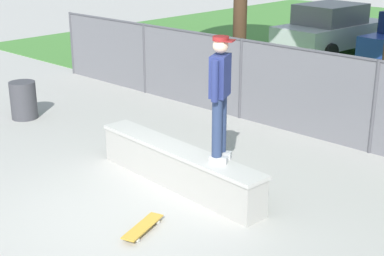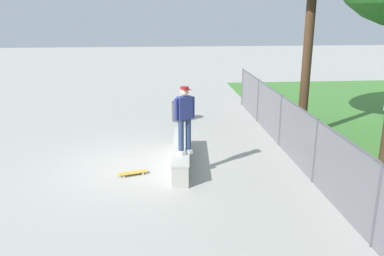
{
  "view_description": "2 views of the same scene",
  "coord_description": "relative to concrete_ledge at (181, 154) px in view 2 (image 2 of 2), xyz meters",
  "views": [
    {
      "loc": [
        5.73,
        -4.57,
        3.83
      ],
      "look_at": [
        -0.22,
        1.81,
        0.81
      ],
      "focal_mm": 52.85,
      "sensor_mm": 36.0,
      "label": 1
    },
    {
      "loc": [
        11.0,
        0.67,
        4.41
      ],
      "look_at": [
        -0.47,
        1.68,
        1.0
      ],
      "focal_mm": 37.34,
      "sensor_mm": 36.0,
      "label": 2
    }
  ],
  "objects": [
    {
      "name": "chainlink_fence",
      "position": [
        0.07,
        3.41,
        0.63
      ],
      "size": [
        15.27,
        0.07,
        1.74
      ],
      "color": "#4C4C51",
      "rests_on": "ground"
    },
    {
      "name": "skateboard",
      "position": [
        0.7,
        -1.4,
        -0.25
      ],
      "size": [
        0.43,
        0.82,
        0.09
      ],
      "color": "gold",
      "rests_on": "ground"
    },
    {
      "name": "skateboarder",
      "position": [
        0.8,
        0.05,
        1.35
      ],
      "size": [
        0.39,
        0.56,
        1.84
      ],
      "color": "beige",
      "rests_on": "concrete_ledge"
    },
    {
      "name": "trash_bin",
      "position": [
        -4.87,
        0.2,
        0.08
      ],
      "size": [
        0.56,
        0.56,
        0.81
      ],
      "primitive_type": "cylinder",
      "color": "#3F3F44",
      "rests_on": "ground"
    },
    {
      "name": "concrete_ledge",
      "position": [
        0.0,
        0.0,
        0.0
      ],
      "size": [
        3.43,
        0.75,
        0.64
      ],
      "color": "#A8A59E",
      "rests_on": "ground"
    },
    {
      "name": "ground_plane",
      "position": [
        0.07,
        -1.32,
        -0.33
      ],
      "size": [
        80.0,
        80.0,
        0.0
      ],
      "primitive_type": "plane",
      "color": "#ADAAA3"
    }
  ]
}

